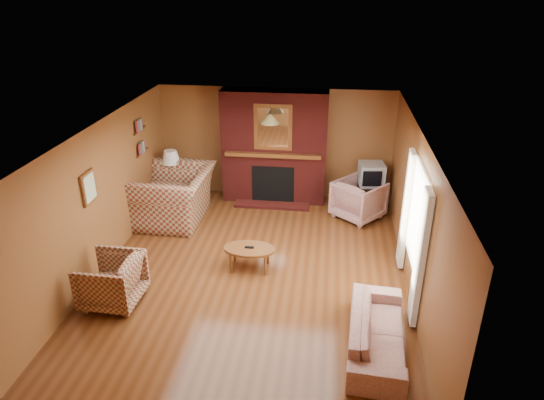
# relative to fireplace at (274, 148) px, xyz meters

# --- Properties ---
(floor) EXTENTS (6.50, 6.50, 0.00)m
(floor) POSITION_rel_fireplace_xyz_m (0.00, -2.98, -1.18)
(floor) COLOR #4E2710
(floor) RESTS_ON ground
(ceiling) EXTENTS (6.50, 6.50, 0.00)m
(ceiling) POSITION_rel_fireplace_xyz_m (0.00, -2.98, 1.22)
(ceiling) COLOR white
(ceiling) RESTS_ON wall_back
(wall_back) EXTENTS (6.50, 0.00, 6.50)m
(wall_back) POSITION_rel_fireplace_xyz_m (0.00, 0.27, 0.02)
(wall_back) COLOR brown
(wall_back) RESTS_ON floor
(wall_front) EXTENTS (6.50, 0.00, 6.50)m
(wall_front) POSITION_rel_fireplace_xyz_m (0.00, -6.23, 0.02)
(wall_front) COLOR brown
(wall_front) RESTS_ON floor
(wall_left) EXTENTS (0.00, 6.50, 6.50)m
(wall_left) POSITION_rel_fireplace_xyz_m (-2.50, -2.98, 0.02)
(wall_left) COLOR brown
(wall_left) RESTS_ON floor
(wall_right) EXTENTS (0.00, 6.50, 6.50)m
(wall_right) POSITION_rel_fireplace_xyz_m (2.50, -2.98, 0.02)
(wall_right) COLOR brown
(wall_right) RESTS_ON floor
(fireplace) EXTENTS (2.20, 0.82, 2.40)m
(fireplace) POSITION_rel_fireplace_xyz_m (0.00, 0.00, 0.00)
(fireplace) COLOR #571513
(fireplace) RESTS_ON floor
(window_right) EXTENTS (0.10, 1.85, 2.00)m
(window_right) POSITION_rel_fireplace_xyz_m (2.45, -3.18, -0.06)
(window_right) COLOR beige
(window_right) RESTS_ON wall_right
(bookshelf) EXTENTS (0.09, 0.55, 0.71)m
(bookshelf) POSITION_rel_fireplace_xyz_m (-2.44, -1.08, 0.48)
(bookshelf) COLOR brown
(bookshelf) RESTS_ON wall_left
(botanical_print) EXTENTS (0.05, 0.40, 0.50)m
(botanical_print) POSITION_rel_fireplace_xyz_m (-2.47, -3.28, 0.37)
(botanical_print) COLOR brown
(botanical_print) RESTS_ON wall_left
(pendant_light) EXTENTS (0.36, 0.36, 0.48)m
(pendant_light) POSITION_rel_fireplace_xyz_m (0.00, -0.68, 0.82)
(pendant_light) COLOR black
(pendant_light) RESTS_ON ceiling
(plaid_loveseat) EXTENTS (1.42, 1.62, 1.03)m
(plaid_loveseat) POSITION_rel_fireplace_xyz_m (-1.85, -1.21, -0.66)
(plaid_loveseat) COLOR maroon
(plaid_loveseat) RESTS_ON floor
(plaid_armchair) EXTENTS (0.87, 0.84, 0.76)m
(plaid_armchair) POSITION_rel_fireplace_xyz_m (-1.95, -4.01, -0.80)
(plaid_armchair) COLOR maroon
(plaid_armchair) RESTS_ON floor
(floral_sofa) EXTENTS (0.83, 1.85, 0.53)m
(floral_sofa) POSITION_rel_fireplace_xyz_m (1.90, -4.53, -0.92)
(floral_sofa) COLOR #B5A98C
(floral_sofa) RESTS_ON floor
(floral_armchair) EXTENTS (1.21, 1.22, 0.80)m
(floral_armchair) POSITION_rel_fireplace_xyz_m (1.80, -0.69, -0.78)
(floral_armchair) COLOR #B5A98C
(floral_armchair) RESTS_ON floor
(coffee_table) EXTENTS (0.86, 0.53, 0.41)m
(coffee_table) POSITION_rel_fireplace_xyz_m (-0.07, -2.83, -0.84)
(coffee_table) COLOR brown
(coffee_table) RESTS_ON floor
(side_table) EXTENTS (0.46, 0.46, 0.58)m
(side_table) POSITION_rel_fireplace_xyz_m (-2.10, -0.53, -0.89)
(side_table) COLOR brown
(side_table) RESTS_ON floor
(table_lamp) EXTENTS (0.39, 0.39, 0.64)m
(table_lamp) POSITION_rel_fireplace_xyz_m (-2.10, -0.53, -0.25)
(table_lamp) COLOR silver
(table_lamp) RESTS_ON side_table
(tv_stand) EXTENTS (0.52, 0.48, 0.53)m
(tv_stand) POSITION_rel_fireplace_xyz_m (2.05, -0.18, -0.92)
(tv_stand) COLOR black
(tv_stand) RESTS_ON floor
(crt_tv) EXTENTS (0.55, 0.55, 0.46)m
(crt_tv) POSITION_rel_fireplace_xyz_m (2.05, -0.19, -0.42)
(crt_tv) COLOR #A6A8AD
(crt_tv) RESTS_ON tv_stand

